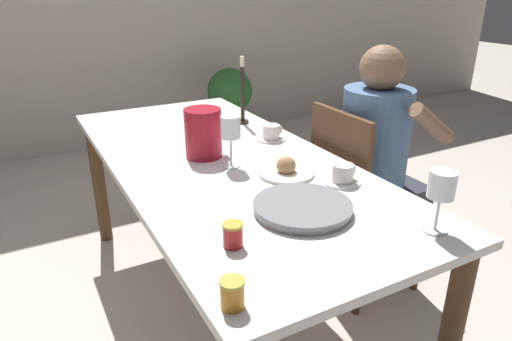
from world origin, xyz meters
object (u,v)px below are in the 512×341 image
(red_pitcher, at_px, (203,133))
(wine_glass_juice, at_px, (442,188))
(jam_jar_red, at_px, (232,292))
(bread_plate, at_px, (286,170))
(teacup_near_person, at_px, (343,175))
(potted_plant, at_px, (230,96))
(teacup_across, at_px, (271,133))
(serving_tray, at_px, (302,207))
(jam_jar_amber, at_px, (233,234))
(chair_person_side, at_px, (356,198))
(wine_glass_water, at_px, (231,129))
(candlestick_tall, at_px, (243,98))
(person_seated, at_px, (379,154))

(red_pitcher, bearing_deg, wine_glass_juice, -68.33)
(jam_jar_red, bearing_deg, bread_plate, 49.08)
(teacup_near_person, distance_m, potted_plant, 2.66)
(wine_glass_juice, relative_size, teacup_across, 1.42)
(teacup_near_person, height_order, bread_plate, bread_plate)
(red_pitcher, relative_size, teacup_across, 1.53)
(teacup_near_person, bearing_deg, bread_plate, 130.29)
(wine_glass_juice, relative_size, serving_tray, 0.60)
(jam_jar_amber, bearing_deg, potted_plant, 64.70)
(jam_jar_amber, bearing_deg, chair_person_side, 29.09)
(teacup_across, xyz_separation_m, jam_jar_amber, (-0.55, -0.73, 0.01))
(bread_plate, height_order, jam_jar_amber, bread_plate)
(wine_glass_water, distance_m, teacup_near_person, 0.45)
(potted_plant, bearing_deg, teacup_across, -110.32)
(teacup_across, height_order, bread_plate, bread_plate)
(red_pitcher, height_order, bread_plate, red_pitcher)
(red_pitcher, distance_m, serving_tray, 0.61)
(serving_tray, relative_size, potted_plant, 0.44)
(teacup_across, bearing_deg, wine_glass_water, -146.02)
(wine_glass_water, bearing_deg, teacup_across, 33.98)
(candlestick_tall, xyz_separation_m, potted_plant, (0.73, 1.70, -0.43))
(candlestick_tall, bearing_deg, teacup_near_person, -91.77)
(jam_jar_amber, distance_m, jam_jar_red, 0.25)
(potted_plant, bearing_deg, serving_tray, -110.86)
(chair_person_side, height_order, teacup_across, chair_person_side)
(red_pitcher, relative_size, potted_plant, 0.29)
(serving_tray, bearing_deg, bread_plate, 67.79)
(person_seated, height_order, teacup_across, person_seated)
(candlestick_tall, distance_m, potted_plant, 1.90)
(wine_glass_juice, relative_size, bread_plate, 0.89)
(wine_glass_water, height_order, potted_plant, wine_glass_water)
(chair_person_side, xyz_separation_m, serving_tray, (-0.59, -0.41, 0.28))
(wine_glass_juice, bearing_deg, jam_jar_amber, 159.56)
(chair_person_side, distance_m, bread_plate, 0.57)
(jam_jar_red, distance_m, candlestick_tall, 1.42)
(chair_person_side, distance_m, candlestick_tall, 0.74)
(wine_glass_water, distance_m, candlestick_tall, 0.59)
(jam_jar_amber, height_order, jam_jar_red, same)
(potted_plant, bearing_deg, jam_jar_red, -115.36)
(jam_jar_red, relative_size, candlestick_tall, 0.21)
(chair_person_side, xyz_separation_m, bread_plate, (-0.47, -0.13, 0.28))
(teacup_across, bearing_deg, jam_jar_amber, -126.97)
(teacup_across, xyz_separation_m, bread_plate, (-0.16, -0.37, -0.01))
(teacup_across, distance_m, bread_plate, 0.40)
(person_seated, distance_m, teacup_near_person, 0.51)
(jam_jar_amber, xyz_separation_m, jam_jar_red, (-0.11, -0.22, 0.00))
(chair_person_side, relative_size, red_pitcher, 4.55)
(wine_glass_juice, height_order, teacup_near_person, wine_glass_juice)
(bread_plate, bearing_deg, candlestick_tall, 76.39)
(bread_plate, xyz_separation_m, jam_jar_red, (-0.50, -0.58, 0.02))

